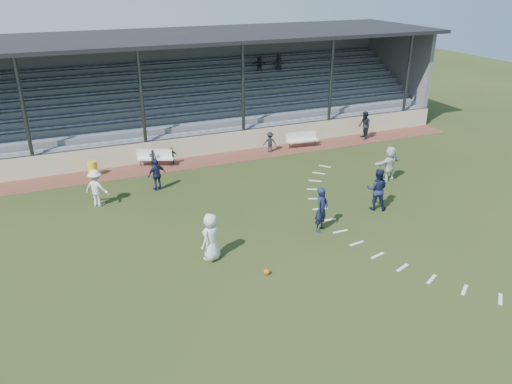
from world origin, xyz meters
TOP-DOWN VIEW (x-y plane):
  - ground at (0.00, 0.00)m, footprint 90.00×90.00m
  - cinder_track at (0.00, 10.50)m, footprint 34.00×2.00m
  - retaining_wall at (0.00, 11.55)m, footprint 34.00×0.18m
  - bench_left at (-2.72, 10.82)m, footprint 2.00×1.19m
  - bench_right at (6.47, 10.56)m, footprint 2.03×0.66m
  - trash_bin at (-6.13, 10.55)m, footprint 0.51×0.51m
  - football at (-1.37, -1.79)m, footprint 0.23×0.23m
  - player_white_lead at (-2.88, 0.01)m, footprint 1.11×1.05m
  - player_navy_lead at (2.13, 0.44)m, footprint 0.86×0.78m
  - player_navy_mid at (5.51, 1.29)m, footprint 1.22×1.16m
  - player_white_wing at (-6.32, 6.64)m, footprint 1.33×1.24m
  - player_navy_wing at (-3.33, 7.40)m, footprint 1.04×0.67m
  - player_white_back at (8.13, 3.89)m, footprint 1.83×0.85m
  - official at (11.01, 10.46)m, footprint 0.87×1.02m
  - sub_left_near at (-2.87, 10.61)m, footprint 0.42×0.32m
  - sub_left_far at (-1.77, 10.67)m, footprint 0.61×0.33m
  - sub_right at (4.24, 10.46)m, footprint 0.90×0.65m
  - grandstand at (0.00, 16.26)m, footprint 34.60×9.00m
  - penalty_arc at (4.12, 0.00)m, footprint 3.89×14.63m

SIDE VIEW (x-z plane):
  - ground at x=0.00m, z-range 0.00..0.00m
  - penalty_arc at x=4.12m, z-range 0.00..0.01m
  - cinder_track at x=0.00m, z-range 0.00..0.02m
  - football at x=-1.37m, z-range 0.00..0.23m
  - trash_bin at x=-6.13m, z-range 0.02..0.84m
  - sub_left_far at x=-1.77m, z-range 0.02..1.01m
  - sub_left_near at x=-2.87m, z-range 0.02..1.05m
  - bench_left at x=-2.72m, z-range 0.11..1.06m
  - bench_right at x=6.47m, z-range 0.11..1.06m
  - retaining_wall at x=0.00m, z-range 0.00..1.20m
  - sub_right at x=4.24m, z-range 0.02..1.27m
  - player_navy_wing at x=-3.33m, z-range 0.00..1.65m
  - player_white_wing at x=-6.32m, z-range 0.00..1.80m
  - official at x=11.01m, z-range 0.02..1.84m
  - player_white_back at x=8.13m, z-range 0.00..1.90m
  - player_white_lead at x=-2.88m, z-range 0.00..1.91m
  - player_navy_lead at x=2.13m, z-range 0.00..1.97m
  - player_navy_mid at x=5.51m, z-range 0.00..1.99m
  - grandstand at x=0.00m, z-range -1.10..5.51m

